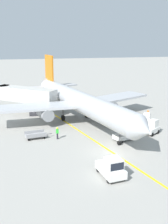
{
  "coord_description": "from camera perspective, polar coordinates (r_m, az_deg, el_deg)",
  "views": [
    {
      "loc": [
        -9.97,
        -30.75,
        13.76
      ],
      "look_at": [
        -1.06,
        10.37,
        2.5
      ],
      "focal_mm": 45.64,
      "sensor_mm": 36.0,
      "label": 1
    }
  ],
  "objects": [
    {
      "name": "belt_loader_aft_hold",
      "position": [
        45.88,
        5.14,
        -1.52
      ],
      "size": [
        2.6,
        5.16,
        2.59
      ],
      "color": "silver",
      "rests_on": "ground"
    },
    {
      "name": "belt_loader_forward_hold",
      "position": [
        39.29,
        8.44,
        -4.48
      ],
      "size": [
        5.15,
        2.63,
        2.59
      ],
      "color": "silver",
      "rests_on": "ground"
    },
    {
      "name": "baggage_tug_near_wing",
      "position": [
        42.35,
        13.54,
        -3.09
      ],
      "size": [
        2.71,
        2.43,
        2.1
      ],
      "color": "silver",
      "rests_on": "ground"
    },
    {
      "name": "ground_plane",
      "position": [
        35.13,
        5.33,
        -8.15
      ],
      "size": [
        300.0,
        300.0,
        0.0
      ],
      "primitive_type": "plane",
      "color": "#9E9B93"
    },
    {
      "name": "taxi_line_yellow",
      "position": [
        39.33,
        1.67,
        -5.5
      ],
      "size": [
        20.79,
        77.41,
        0.01
      ],
      "primitive_type": "cube",
      "rotation": [
        0.0,
        0.0,
        0.26
      ],
      "color": "yellow",
      "rests_on": "ground"
    },
    {
      "name": "ground_crew_marshaller",
      "position": [
        39.32,
        -5.36,
        -4.16
      ],
      "size": [
        0.36,
        0.24,
        1.7
      ],
      "color": "#26262D",
      "rests_on": "ground"
    },
    {
      "name": "airliner",
      "position": [
        46.67,
        -1.09,
        2.17
      ],
      "size": [
        27.87,
        34.84,
        10.1
      ],
      "color": "#B2B5BA",
      "rests_on": "ground"
    },
    {
      "name": "safety_cone_nose_left",
      "position": [
        54.76,
        12.71,
        0.29
      ],
      "size": [
        0.36,
        0.36,
        0.44
      ],
      "primitive_type": "cone",
      "color": "orange",
      "rests_on": "ground"
    },
    {
      "name": "baggage_tug_by_cargo_door",
      "position": [
        45.62,
        12.36,
        -1.71
      ],
      "size": [
        2.38,
        2.72,
        2.1
      ],
      "color": "silver",
      "rests_on": "ground"
    },
    {
      "name": "safety_cone_nose_right",
      "position": [
        50.23,
        12.02,
        -0.99
      ],
      "size": [
        0.36,
        0.36,
        0.44
      ],
      "primitive_type": "cone",
      "color": "orange",
      "rests_on": "ground"
    },
    {
      "name": "baggage_cart_loaded",
      "position": [
        40.08,
        -9.65,
        -4.61
      ],
      "size": [
        3.84,
        1.99,
        0.94
      ],
      "color": "#A5A5A8",
      "rests_on": "ground"
    },
    {
      "name": "jet_bridge",
      "position": [
        52.99,
        -12.8,
        3.49
      ],
      "size": [
        11.48,
        10.01,
        4.85
      ],
      "color": "beige",
      "rests_on": "ground"
    },
    {
      "name": "pushback_tug",
      "position": [
        29.17,
        5.53,
        -11.05
      ],
      "size": [
        2.41,
        3.84,
        2.2
      ],
      "color": "silver",
      "rests_on": "ground"
    }
  ]
}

